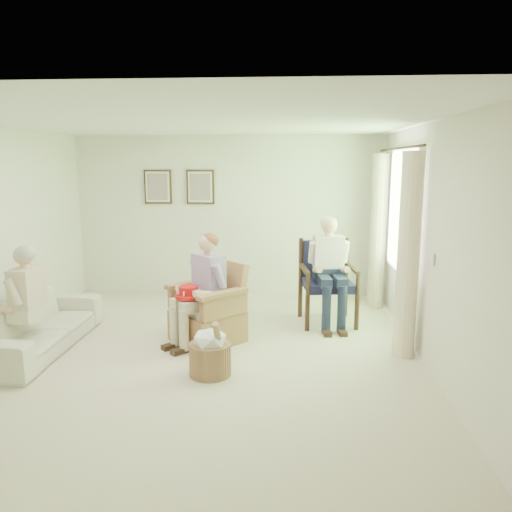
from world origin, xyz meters
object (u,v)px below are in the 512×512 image
Objects in this scene: wicker_armchair at (208,316)px; person_dark at (329,263)px; person_sofa at (22,296)px; sofa at (36,325)px; person_wicker at (206,283)px; red_hat at (188,293)px; hatbox at (210,352)px; wood_armchair at (328,278)px.

person_dark is at bearing 68.74° from wicker_armchair.
person_sofa is (-1.96, -0.70, 0.41)m from wicker_armchair.
person_sofa is (0.00, -0.24, 0.42)m from sofa.
person_sofa is (-1.96, -0.57, -0.05)m from person_wicker.
person_dark is 1.96m from red_hat.
hatbox is at bearing -34.91° from wicker_armchair.
person_dark reaches higher than wood_armchair.
sofa is 2.22m from hatbox.
person_wicker is at bearing -80.40° from sofa.
person_wicker reaches higher than sofa.
wood_armchair is 1.83m from person_wicker.
person_dark is 2.25m from hatbox.
red_hat reaches higher than sofa.
hatbox is at bearing -135.62° from person_dark.
wicker_armchair is 0.88× the size of wood_armchair.
person_wicker is at bearing -45.44° from wicker_armchair.
person_wicker reaches higher than wood_armchair.
wicker_armchair is 0.47m from person_wicker.
wicker_armchair is at bearing -76.76° from sofa.
wood_armchair is at bearing 82.28° from person_dark.
wicker_armchair is at bearing -163.54° from person_dark.
sofa is at bearing -177.64° from person_sofa.
red_hat is (1.78, 0.44, -0.05)m from person_sofa.
person_dark is at bearing -97.72° from wood_armchair.
person_dark reaches higher than hatbox.
person_dark is 4.60× the size of red_hat.
wood_armchair is 1.72× the size of hatbox.
sofa is 3.17× the size of hatbox.
person_dark is (-0.00, -0.18, 0.25)m from wood_armchair.
wicker_armchair is 1.78m from wood_armchair.
wicker_armchair is 0.68× the size of person_dark.
hatbox is at bearing -104.77° from sofa.
person_dark is 2.24× the size of hatbox.
wood_armchair is 0.31m from person_dark.
red_hat is (-1.71, -0.95, -0.19)m from person_dark.
sofa is at bearing -173.65° from red_hat.
wicker_armchair is 1.05m from hatbox.
person_wicker is 2.04m from person_sofa.
person_dark is (1.52, 0.68, 0.55)m from wicker_armchair.
sofa is 0.48m from person_sofa.
wood_armchair is at bearing -69.15° from sofa.
person_sofa reaches higher than wood_armchair.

